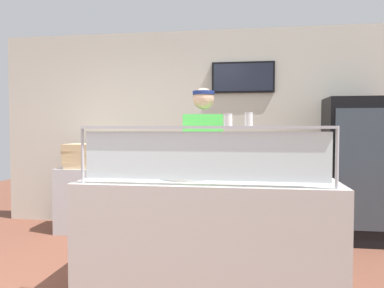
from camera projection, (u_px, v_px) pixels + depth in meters
ground_plane at (215, 268)px, 3.68m from camera, size 12.00×12.00×0.00m
shop_rear_unit at (226, 129)px, 5.18m from camera, size 6.43×0.13×2.70m
serving_counter at (208, 238)px, 3.06m from camera, size 2.03×0.78×0.95m
sneeze_guard at (203, 148)px, 2.70m from camera, size 1.86×0.06×0.43m
pizza_tray at (185, 176)px, 3.12m from camera, size 0.43×0.43×0.04m
pizza_server at (179, 174)px, 3.10m from camera, size 0.12×0.29×0.01m
parmesan_shaker at (228, 121)px, 2.67m from camera, size 0.06×0.06×0.09m
pepper_flake_shaker at (249, 120)px, 2.65m from camera, size 0.06×0.06×0.09m
worker_figure at (204, 164)px, 3.74m from camera, size 0.41×0.50×1.76m
drink_fridge at (355, 170)px, 4.53m from camera, size 0.70×0.60×1.73m
prep_shelf at (87, 199)px, 5.01m from camera, size 0.70×0.55×0.84m
pizza_box_stack at (86, 156)px, 4.99m from camera, size 0.51×0.49×0.31m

